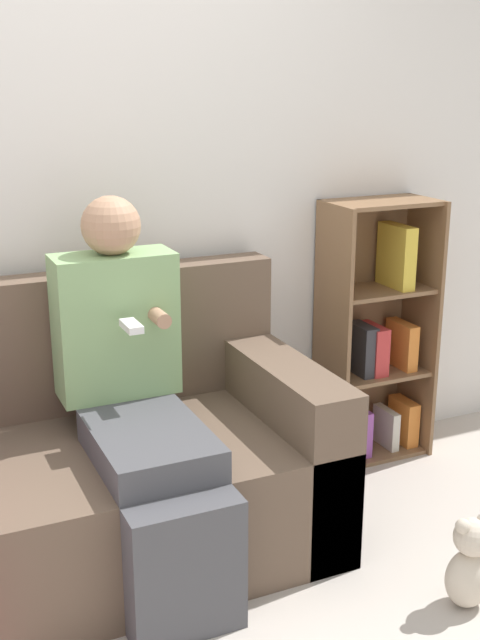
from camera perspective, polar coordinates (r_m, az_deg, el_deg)
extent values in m
cube|color=silver|center=(3.01, -15.15, 9.46)|extent=(10.00, 0.06, 2.55)
cube|color=brown|center=(2.80, -13.27, -14.03)|extent=(1.97, 0.72, 0.44)
cube|color=brown|center=(3.07, -15.25, -5.92)|extent=(1.97, 0.15, 0.96)
cube|color=brown|center=(3.00, 3.48, -9.04)|extent=(0.20, 0.72, 0.65)
cube|color=#47474C|center=(2.52, -3.87, -17.33)|extent=(0.36, 0.12, 0.44)
cube|color=#47474C|center=(2.64, -6.43, -8.83)|extent=(0.36, 0.51, 0.11)
cube|color=#84AD70|center=(2.84, -8.84, -0.35)|extent=(0.42, 0.19, 0.51)
sphere|color=tan|center=(2.76, -9.17, 6.64)|extent=(0.20, 0.20, 0.20)
cylinder|color=tan|center=(2.73, -5.72, 0.15)|extent=(0.05, 0.10, 0.05)
cube|color=white|center=(2.65, -7.73, -0.44)|extent=(0.05, 0.12, 0.02)
cube|color=brown|center=(3.41, 6.51, -1.35)|extent=(0.02, 0.29, 1.14)
cube|color=brown|center=(3.66, 12.63, -0.40)|extent=(0.02, 0.29, 1.14)
cube|color=brown|center=(3.64, 8.50, -0.27)|extent=(0.47, 0.02, 1.14)
cube|color=brown|center=(3.74, 9.25, -9.10)|extent=(0.44, 0.25, 0.02)
cube|color=brown|center=(3.59, 9.53, -3.71)|extent=(0.44, 0.25, 0.02)
cube|color=brown|center=(3.48, 9.83, 2.08)|extent=(0.44, 0.25, 0.02)
cube|color=brown|center=(3.40, 10.15, 8.21)|extent=(0.44, 0.25, 0.02)
cube|color=gold|center=(3.49, 11.05, 4.49)|extent=(0.06, 0.21, 0.27)
cube|color=#C63838|center=(3.59, 6.93, -7.76)|extent=(0.03, 0.14, 0.25)
cube|color=orange|center=(3.53, 8.80, -2.29)|extent=(0.04, 0.16, 0.19)
cube|color=#934CA3|center=(3.65, 8.39, -7.72)|extent=(0.05, 0.17, 0.21)
cube|color=orange|center=(3.63, 11.42, -1.72)|extent=(0.05, 0.18, 0.21)
cube|color=#C63838|center=(3.54, 9.35, -2.02)|extent=(0.07, 0.18, 0.21)
cube|color=beige|center=(3.74, 10.34, -7.51)|extent=(0.04, 0.16, 0.18)
cube|color=orange|center=(3.79, 11.54, -7.04)|extent=(0.06, 0.17, 0.21)
cube|color=#333338|center=(3.51, 8.65, -2.07)|extent=(0.06, 0.16, 0.22)
ellipsoid|color=beige|center=(2.79, 15.94, -17.25)|extent=(0.16, 0.13, 0.20)
sphere|color=beige|center=(2.71, 16.21, -14.61)|extent=(0.12, 0.12, 0.12)
sphere|color=beige|center=(2.66, 15.57, -13.96)|extent=(0.05, 0.05, 0.05)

